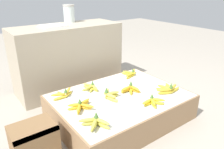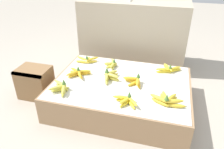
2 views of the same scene
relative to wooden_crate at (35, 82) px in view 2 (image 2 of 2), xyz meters
The scene contains 13 objects.
ground_plane 0.84m from the wooden_crate, ahead, with size 10.00×10.00×0.00m, color #A89E8E.
display_platform 0.83m from the wooden_crate, ahead, with size 1.18×0.87×0.24m.
back_vendor_table 1.25m from the wooden_crate, 52.34° to the left, with size 1.22×0.48×0.76m.
wooden_crate is the anchor object (origin of this frame).
banana_bunch_front_left 0.44m from the wooden_crate, 25.96° to the right, with size 0.17×0.19×0.10m.
banana_bunch_front_midright 0.96m from the wooden_crate, 13.03° to the right, with size 0.21×0.13×0.09m.
banana_bunch_front_right 1.23m from the wooden_crate, ahead, with size 0.27×0.17×0.11m.
banana_bunch_middle_left 0.44m from the wooden_crate, 11.07° to the left, with size 0.22×0.17×0.09m.
banana_bunch_middle_midleft 0.73m from the wooden_crate, ahead, with size 0.15×0.22×0.11m.
banana_bunch_middle_midright 0.95m from the wooden_crate, ahead, with size 0.18×0.14×0.10m.
banana_bunch_back_left 0.55m from the wooden_crate, 42.61° to the left, with size 0.23×0.15×0.09m.
banana_bunch_back_midleft 0.76m from the wooden_crate, 26.79° to the left, with size 0.15×0.21×0.09m.
banana_bunch_back_right 1.27m from the wooden_crate, 17.30° to the left, with size 0.24×0.18×0.09m.
Camera 2 is at (0.35, -1.59, 1.24)m, focal length 35.00 mm.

